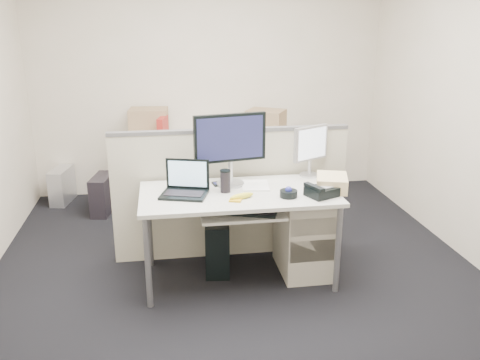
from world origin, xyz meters
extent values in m
cube|color=black|center=(0.00, 0.00, -0.01)|extent=(4.00, 4.50, 0.01)
cube|color=beige|center=(0.00, 2.25, 1.35)|extent=(4.00, 0.02, 2.70)
cube|color=beige|center=(0.00, -2.25, 1.35)|extent=(4.00, 0.02, 2.70)
cube|color=silver|center=(0.00, 0.00, 0.71)|extent=(1.50, 0.75, 0.03)
cylinder|color=slate|center=(-0.70, -0.33, 0.35)|extent=(0.04, 0.04, 0.70)
cylinder|color=slate|center=(-0.70, 0.33, 0.35)|extent=(0.04, 0.04, 0.70)
cylinder|color=slate|center=(0.70, -0.33, 0.35)|extent=(0.04, 0.04, 0.70)
cylinder|color=slate|center=(0.70, 0.33, 0.35)|extent=(0.04, 0.04, 0.70)
cube|color=silver|center=(0.00, -0.18, 0.62)|extent=(0.62, 0.32, 0.02)
cube|color=beige|center=(0.55, 0.05, 0.33)|extent=(0.40, 0.55, 0.65)
cube|color=beige|center=(0.00, 0.45, 0.55)|extent=(2.00, 0.06, 1.10)
cube|color=beige|center=(0.00, 1.93, 0.36)|extent=(2.00, 0.60, 0.72)
cube|color=black|center=(-0.04, 0.18, 1.02)|extent=(0.60, 0.32, 0.57)
cube|color=#B7B7BC|center=(0.65, 0.32, 0.94)|extent=(0.38, 0.31, 0.42)
cube|color=black|center=(-0.42, -0.02, 0.86)|extent=(0.39, 0.34, 0.25)
cylinder|color=black|center=(0.35, -0.16, 0.76)|extent=(0.14, 0.14, 0.05)
cube|color=black|center=(0.60, -0.18, 0.76)|extent=(0.27, 0.24, 0.07)
cube|color=white|center=(0.15, 0.12, 0.74)|extent=(0.24, 0.29, 0.01)
cube|color=gold|center=(-0.05, -0.18, 0.74)|extent=(0.11, 0.11, 0.01)
cylinder|color=black|center=(-0.10, 0.02, 0.81)|extent=(0.09, 0.09, 0.16)
ellipsoid|color=yellow|center=(0.00, -0.15, 0.75)|extent=(0.20, 0.12, 0.04)
cube|color=black|center=(-0.15, 0.20, 0.74)|extent=(0.07, 0.11, 0.01)
cube|color=#D2C486|center=(0.72, -0.05, 0.79)|extent=(0.30, 0.35, 0.11)
cube|color=black|center=(0.05, -0.20, 0.64)|extent=(0.42, 0.27, 0.02)
cube|color=black|center=(-0.15, 0.20, 0.22)|extent=(0.24, 0.49, 0.44)
cube|color=black|center=(-1.21, 1.63, 0.20)|extent=(0.25, 0.46, 0.40)
cube|color=#B7B7BC|center=(-1.70, 2.03, 0.19)|extent=(0.24, 0.44, 0.39)
cube|color=#9D785C|center=(-0.70, 2.05, 0.88)|extent=(0.44, 0.35, 0.31)
cube|color=#9D785C|center=(0.60, 1.90, 0.86)|extent=(0.50, 0.47, 0.29)
cube|color=#A3231D|center=(-0.55, 1.83, 0.85)|extent=(0.13, 0.28, 0.26)
camera|label=1|loc=(-0.55, -3.61, 2.02)|focal=38.00mm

